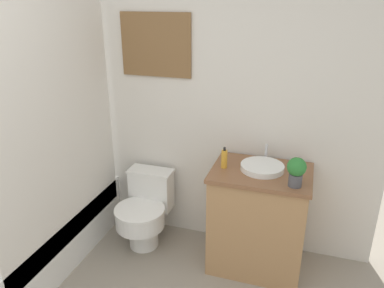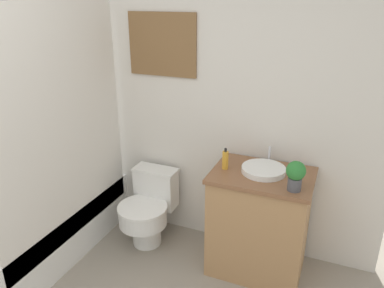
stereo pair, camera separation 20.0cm
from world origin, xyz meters
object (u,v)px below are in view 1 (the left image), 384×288
Objects in this scene: toilet at (145,210)px; potted_plant at (296,170)px; soap_bottle at (224,159)px; sink at (262,167)px.

toilet is 1.33m from potted_plant.
soap_bottle is (0.66, -0.02, 0.57)m from toilet.
toilet is at bearing 178.35° from soap_bottle.
soap_bottle is 0.79× the size of potted_plant.
sink is 1.72× the size of potted_plant.
sink is (0.93, 0.03, 0.52)m from toilet.
soap_bottle reaches higher than toilet.
toilet is at bearing -178.29° from sink.
sink is at bearing 142.67° from potted_plant.
soap_bottle is at bearing -170.15° from sink.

